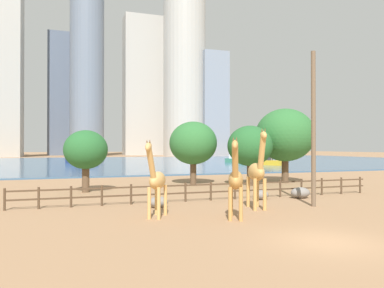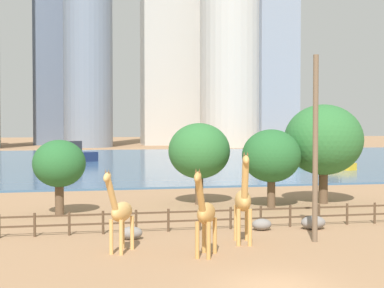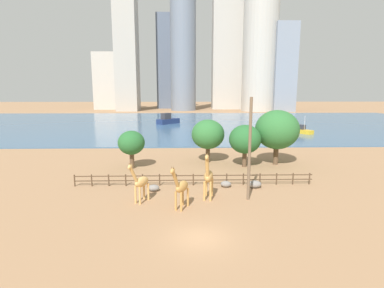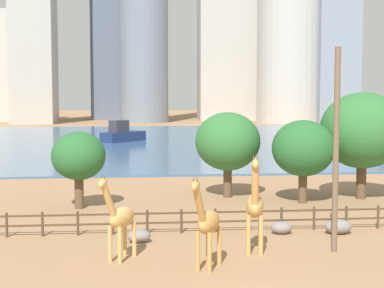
# 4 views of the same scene
# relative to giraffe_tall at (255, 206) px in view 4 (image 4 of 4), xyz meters

# --- Properties ---
(ground_plane) EXTENTS (400.00, 400.00, 0.00)m
(ground_plane) POSITION_rel_giraffe_tall_xyz_m (-1.19, 72.18, -2.21)
(ground_plane) COLOR #9E7551
(harbor_water) EXTENTS (180.00, 86.00, 0.20)m
(harbor_water) POSITION_rel_giraffe_tall_xyz_m (-1.19, 69.18, -2.11)
(harbor_water) COLOR #3D6084
(harbor_water) RESTS_ON ground
(giraffe_tall) EXTENTS (1.22, 2.90, 4.78)m
(giraffe_tall) POSITION_rel_giraffe_tall_xyz_m (0.00, 0.00, 0.00)
(giraffe_tall) COLOR tan
(giraffe_tall) RESTS_ON ground
(giraffe_companion) EXTENTS (1.85, 2.67, 4.08)m
(giraffe_companion) POSITION_rel_giraffe_tall_xyz_m (-6.32, -0.77, -0.28)
(giraffe_companion) COLOR tan
(giraffe_companion) RESTS_ON ground
(giraffe_young) EXTENTS (1.79, 2.86, 4.19)m
(giraffe_young) POSITION_rel_giraffe_tall_xyz_m (-2.58, -2.48, -0.22)
(giraffe_young) COLOR #C18C47
(giraffe_young) RESTS_ON ground
(utility_pole) EXTENTS (0.28, 0.28, 9.69)m
(utility_pole) POSITION_rel_giraffe_tall_xyz_m (3.80, -0.29, 2.63)
(utility_pole) COLOR brown
(utility_pole) RESTS_ON ground
(boulder_near_fence) EXTENTS (1.46, 1.05, 0.79)m
(boulder_near_fence) POSITION_rel_giraffe_tall_xyz_m (5.24, 3.15, -1.82)
(boulder_near_fence) COLOR gray
(boulder_near_fence) RESTS_ON ground
(boulder_by_pole) EXTENTS (1.14, 0.89, 0.67)m
(boulder_by_pole) POSITION_rel_giraffe_tall_xyz_m (2.20, 3.47, -1.88)
(boulder_by_pole) COLOR gray
(boulder_by_pole) RESTS_ON ground
(boulder_small) EXTENTS (1.17, 0.91, 0.68)m
(boulder_small) POSITION_rel_giraffe_tall_xyz_m (-5.46, 2.33, -1.87)
(boulder_small) COLOR gray
(boulder_small) RESTS_ON ground
(enclosure_fence) EXTENTS (26.12, 0.14, 1.30)m
(enclosure_fence) POSITION_rel_giraffe_tall_xyz_m (-1.25, 4.18, -1.46)
(enclosure_fence) COLOR #4C3826
(enclosure_fence) RESTS_ON ground
(tree_left_large) EXTENTS (4.72, 4.72, 6.22)m
(tree_left_large) POSITION_rel_giraffe_tall_xyz_m (1.15, 15.08, 1.86)
(tree_left_large) COLOR brown
(tree_left_large) RESTS_ON ground
(tree_center_broad) EXTENTS (3.54, 3.54, 5.08)m
(tree_center_broad) POSITION_rel_giraffe_tall_xyz_m (-9.27, 11.79, 1.23)
(tree_center_broad) COLOR brown
(tree_center_broad) RESTS_ON ground
(tree_right_tall) EXTENTS (4.33, 4.33, 5.76)m
(tree_right_tall) POSITION_rel_giraffe_tall_xyz_m (5.96, 12.29, 1.57)
(tree_right_tall) COLOR brown
(tree_right_tall) RESTS_ON ground
(tree_left_small) EXTENTS (6.05, 6.05, 7.66)m
(tree_left_small) POSITION_rel_giraffe_tall_xyz_m (10.64, 13.51, 2.71)
(tree_left_small) COLOR brown
(tree_left_small) RESTS_ON ground
(boat_ferry) EXTENTS (7.24, 7.49, 3.37)m
(boat_ferry) POSITION_rel_giraffe_tall_xyz_m (-7.37, 66.04, -0.87)
(boat_ferry) COLOR navy
(boat_ferry) RESTS_ON harbor_water
(boat_sailboat) EXTENTS (4.40, 4.47, 4.15)m
(boat_sailboat) POSITION_rel_giraffe_tall_xyz_m (25.32, 56.39, -1.31)
(boat_sailboat) COLOR #337259
(boat_sailboat) RESTS_ON harbor_water
(skyline_block_central) EXTENTS (17.07, 10.28, 63.04)m
(skyline_block_central) POSITION_rel_giraffe_tall_xyz_m (22.61, 148.80, 29.31)
(skyline_block_central) COLOR #B7B2A8
(skyline_block_central) RESTS_ON ground
(skyline_tower_glass) EXTENTS (10.45, 14.61, 54.74)m
(skyline_tower_glass) POSITION_rel_giraffe_tall_xyz_m (-13.04, 160.52, 25.16)
(skyline_tower_glass) COLOR slate
(skyline_tower_glass) RESTS_ON ground
(skyline_block_right) EXTENTS (11.05, 15.16, 43.47)m
(skyline_block_right) POSITION_rel_giraffe_tall_xyz_m (48.13, 128.85, 19.52)
(skyline_block_right) COLOR gray
(skyline_block_right) RESTS_ON ground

